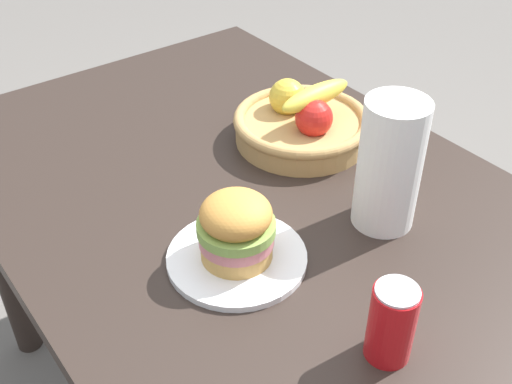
{
  "coord_description": "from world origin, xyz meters",
  "views": [
    {
      "loc": [
        0.75,
        -0.57,
        1.47
      ],
      "look_at": [
        0.05,
        -0.04,
        0.81
      ],
      "focal_mm": 44.28,
      "sensor_mm": 36.0,
      "label": 1
    }
  ],
  "objects_px": {
    "fruit_basket": "(302,123)",
    "paper_towel_roll": "(390,165)",
    "soda_can": "(392,323)",
    "sandwich": "(236,228)",
    "plate": "(237,258)"
  },
  "relations": [
    {
      "from": "soda_can",
      "to": "fruit_basket",
      "type": "bearing_deg",
      "value": 151.93
    },
    {
      "from": "fruit_basket",
      "to": "paper_towel_roll",
      "type": "bearing_deg",
      "value": -11.34
    },
    {
      "from": "plate",
      "to": "paper_towel_roll",
      "type": "relative_size",
      "value": 0.98
    },
    {
      "from": "paper_towel_roll",
      "to": "fruit_basket",
      "type": "bearing_deg",
      "value": 168.66
    },
    {
      "from": "sandwich",
      "to": "fruit_basket",
      "type": "height_order",
      "value": "fruit_basket"
    },
    {
      "from": "sandwich",
      "to": "paper_towel_roll",
      "type": "distance_m",
      "value": 0.28
    },
    {
      "from": "plate",
      "to": "paper_towel_roll",
      "type": "xyz_separation_m",
      "value": [
        0.07,
        0.27,
        0.11
      ]
    },
    {
      "from": "fruit_basket",
      "to": "paper_towel_roll",
      "type": "distance_m",
      "value": 0.31
    },
    {
      "from": "plate",
      "to": "paper_towel_roll",
      "type": "bearing_deg",
      "value": 75.57
    },
    {
      "from": "fruit_basket",
      "to": "paper_towel_roll",
      "type": "relative_size",
      "value": 1.21
    },
    {
      "from": "sandwich",
      "to": "paper_towel_roll",
      "type": "height_order",
      "value": "paper_towel_roll"
    },
    {
      "from": "sandwich",
      "to": "fruit_basket",
      "type": "bearing_deg",
      "value": 124.11
    },
    {
      "from": "soda_can",
      "to": "paper_towel_roll",
      "type": "height_order",
      "value": "paper_towel_roll"
    },
    {
      "from": "fruit_basket",
      "to": "paper_towel_roll",
      "type": "xyz_separation_m",
      "value": [
        0.29,
        -0.06,
        0.08
      ]
    },
    {
      "from": "plate",
      "to": "fruit_basket",
      "type": "height_order",
      "value": "fruit_basket"
    }
  ]
}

